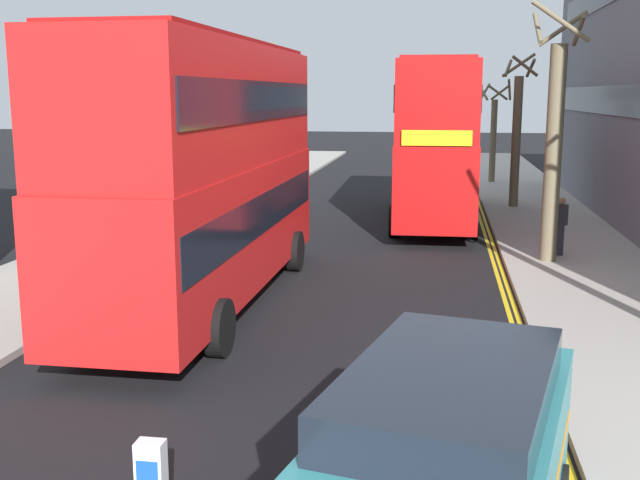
# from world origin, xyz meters

# --- Properties ---
(sidewalk_right) EXTENTS (4.00, 80.00, 0.14)m
(sidewalk_right) POSITION_xyz_m (6.50, 16.00, 0.07)
(sidewalk_right) COLOR #9E9991
(sidewalk_right) RESTS_ON ground
(sidewalk_left) EXTENTS (4.00, 80.00, 0.14)m
(sidewalk_left) POSITION_xyz_m (-6.50, 16.00, 0.07)
(sidewalk_left) COLOR #9E9991
(sidewalk_left) RESTS_ON ground
(kerb_line_outer) EXTENTS (0.10, 56.00, 0.01)m
(kerb_line_outer) POSITION_xyz_m (4.40, 14.00, 0.00)
(kerb_line_outer) COLOR yellow
(kerb_line_outer) RESTS_ON ground
(kerb_line_inner) EXTENTS (0.10, 56.00, 0.01)m
(kerb_line_inner) POSITION_xyz_m (4.24, 14.00, 0.00)
(kerb_line_inner) COLOR yellow
(kerb_line_inner) RESTS_ON ground
(double_decker_bus_away) EXTENTS (2.89, 10.83, 5.64)m
(double_decker_bus_away) POSITION_xyz_m (-2.22, 12.65, 3.03)
(double_decker_bus_away) COLOR red
(double_decker_bus_away) RESTS_ON ground
(double_decker_bus_oncoming) EXTENTS (2.98, 10.86, 5.64)m
(double_decker_bus_oncoming) POSITION_xyz_m (2.48, 24.50, 3.03)
(double_decker_bus_oncoming) COLOR #B20F0F
(double_decker_bus_oncoming) RESTS_ON ground
(pedestrian_far) EXTENTS (0.34, 0.22, 1.62)m
(pedestrian_far) POSITION_xyz_m (6.05, 18.41, 0.99)
(pedestrian_far) COLOR #2D2D38
(pedestrian_far) RESTS_ON sidewalk_right
(street_tree_near) EXTENTS (1.59, 1.64, 6.68)m
(street_tree_near) POSITION_xyz_m (5.64, 17.65, 3.19)
(street_tree_near) COLOR #6B6047
(street_tree_near) RESTS_ON sidewalk_right
(street_tree_mid) EXTENTS (1.31, 1.40, 5.97)m
(street_tree_mid) POSITION_xyz_m (5.65, 27.86, 2.96)
(street_tree_mid) COLOR #6B6047
(street_tree_mid) RESTS_ON sidewalk_right
(street_tree_far) EXTENTS (1.90, 1.81, 5.21)m
(street_tree_far) POSITION_xyz_m (5.33, 36.51, 2.70)
(street_tree_far) COLOR #6B6047
(street_tree_far) RESTS_ON sidewalk_right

